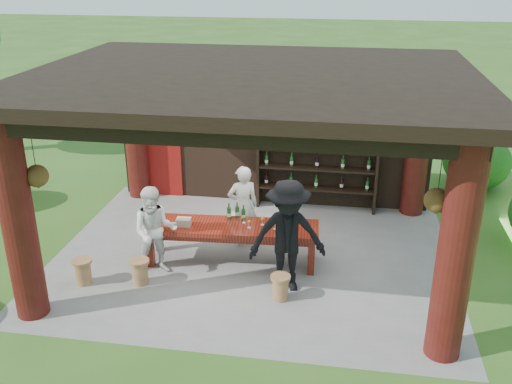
# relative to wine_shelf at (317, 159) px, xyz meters

# --- Properties ---
(ground) EXTENTS (90.00, 90.00, 0.00)m
(ground) POSITION_rel_wine_shelf_xyz_m (-1.03, -2.45, -1.17)
(ground) COLOR #2D5119
(ground) RESTS_ON ground
(pavilion) EXTENTS (7.50, 6.00, 3.60)m
(pavilion) POSITION_rel_wine_shelf_xyz_m (-1.04, -2.02, 0.96)
(pavilion) COLOR slate
(pavilion) RESTS_ON ground
(wine_shelf) EXTENTS (2.65, 0.40, 2.33)m
(wine_shelf) POSITION_rel_wine_shelf_xyz_m (0.00, 0.00, 0.00)
(wine_shelf) COLOR black
(wine_shelf) RESTS_ON ground
(tasting_table) EXTENTS (3.20, 1.00, 0.75)m
(tasting_table) POSITION_rel_wine_shelf_xyz_m (-1.37, -2.73, -0.54)
(tasting_table) COLOR #60110D
(tasting_table) RESTS_ON ground
(stool_near_left) EXTENTS (0.35, 0.35, 0.46)m
(stool_near_left) POSITION_rel_wine_shelf_xyz_m (-2.79, -3.73, -0.93)
(stool_near_left) COLOR brown
(stool_near_left) RESTS_ON ground
(stool_near_right) EXTENTS (0.33, 0.33, 0.44)m
(stool_near_right) POSITION_rel_wine_shelf_xyz_m (-0.33, -3.83, -0.94)
(stool_near_right) COLOR brown
(stool_near_right) RESTS_ON ground
(stool_far_left) EXTENTS (0.35, 0.35, 0.46)m
(stool_far_left) POSITION_rel_wine_shelf_xyz_m (-3.77, -3.89, -0.92)
(stool_far_left) COLOR brown
(stool_far_left) RESTS_ON ground
(host) EXTENTS (0.70, 0.60, 1.63)m
(host) POSITION_rel_wine_shelf_xyz_m (-1.29, -2.00, -0.35)
(host) COLOR white
(host) RESTS_ON ground
(guest_woman) EXTENTS (0.94, 0.82, 1.63)m
(guest_woman) POSITION_rel_wine_shelf_xyz_m (-2.62, -3.31, -0.35)
(guest_woman) COLOR silver
(guest_woman) RESTS_ON ground
(guest_man) EXTENTS (1.42, 1.04, 1.98)m
(guest_man) POSITION_rel_wine_shelf_xyz_m (-0.27, -3.49, -0.18)
(guest_man) COLOR black
(guest_man) RESTS_ON ground
(table_bottles) EXTENTS (0.36, 0.18, 0.31)m
(table_bottles) POSITION_rel_wine_shelf_xyz_m (-1.33, -2.44, -0.26)
(table_bottles) COLOR #194C1E
(table_bottles) RESTS_ON tasting_table
(table_glasses) EXTENTS (1.02, 0.26, 0.15)m
(table_glasses) POSITION_rel_wine_shelf_xyz_m (-0.70, -2.68, -0.34)
(table_glasses) COLOR silver
(table_glasses) RESTS_ON tasting_table
(napkin_basket) EXTENTS (0.27, 0.20, 0.14)m
(napkin_basket) POSITION_rel_wine_shelf_xyz_m (-2.22, -2.88, -0.35)
(napkin_basket) COLOR #BF6672
(napkin_basket) RESTS_ON tasting_table
(shrubs) EXTENTS (21.20, 9.24, 1.36)m
(shrubs) POSITION_rel_wine_shelf_xyz_m (2.83, -1.23, -0.62)
(shrubs) COLOR #194C14
(shrubs) RESTS_ON ground
(trees) EXTENTS (22.49, 11.21, 4.80)m
(trees) POSITION_rel_wine_shelf_xyz_m (2.45, -0.83, 2.20)
(trees) COLOR #3F2819
(trees) RESTS_ON ground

